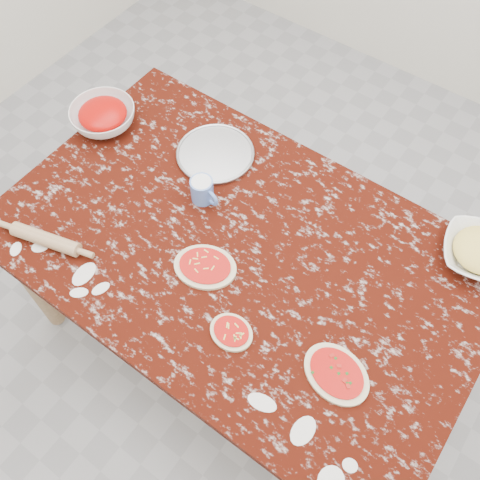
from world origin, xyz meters
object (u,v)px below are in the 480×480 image
(pizza_tray, at_px, (215,154))
(cheese_bowl, at_px, (480,253))
(sauce_bowl, at_px, (104,117))
(rolling_pin, at_px, (46,239))
(worktable, at_px, (240,261))
(flour_mug, at_px, (203,190))

(pizza_tray, bearing_deg, cheese_bowl, 8.90)
(sauce_bowl, distance_m, rolling_pin, 0.55)
(pizza_tray, distance_m, rolling_pin, 0.66)
(worktable, distance_m, flour_mug, 0.27)
(sauce_bowl, distance_m, flour_mug, 0.52)
(pizza_tray, xyz_separation_m, flour_mug, (0.09, -0.18, 0.04))
(pizza_tray, distance_m, cheese_bowl, 0.96)
(cheese_bowl, distance_m, rolling_pin, 1.40)
(worktable, distance_m, cheese_bowl, 0.77)
(worktable, xyz_separation_m, flour_mug, (-0.22, 0.09, 0.13))
(worktable, relative_size, pizza_tray, 5.73)
(cheese_bowl, bearing_deg, sauce_bowl, -168.96)
(cheese_bowl, bearing_deg, pizza_tray, -171.10)
(pizza_tray, relative_size, flour_mug, 2.38)
(cheese_bowl, distance_m, flour_mug, 0.92)
(sauce_bowl, bearing_deg, flour_mug, -6.56)
(cheese_bowl, xyz_separation_m, flour_mug, (-0.86, -0.33, 0.02))
(sauce_bowl, relative_size, cheese_bowl, 1.02)
(pizza_tray, distance_m, sauce_bowl, 0.45)
(sauce_bowl, relative_size, rolling_pin, 1.02)
(worktable, relative_size, sauce_bowl, 6.57)
(flour_mug, distance_m, rolling_pin, 0.54)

